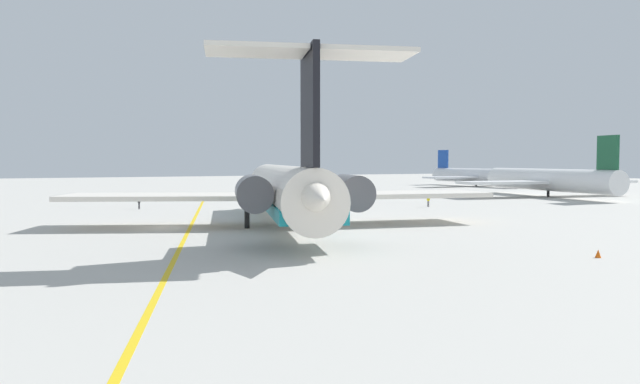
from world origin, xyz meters
name	(u,v)px	position (x,y,z in m)	size (l,w,h in m)	color
ground	(165,228)	(0.00, 0.00, 0.00)	(372.73, 372.73, 0.00)	#B7B5AD
main_jetliner	(284,188)	(4.71, 10.39, 3.78)	(46.70, 41.86, 13.86)	silver
airliner_far_left	(479,175)	(-59.55, 88.49, 2.75)	(31.21, 30.85, 9.33)	silver
airliner_mid_left	(545,180)	(-21.27, 71.05, 3.05)	(34.61, 34.37, 10.35)	white
ground_crew_near_nose	(139,201)	(-23.41, 0.98, 1.06)	(0.27, 0.38, 1.67)	black
ground_crew_near_tail	(428,199)	(-10.53, 38.01, 1.09)	(0.36, 0.30, 1.72)	black
safety_cone_nose	(598,254)	(29.96, 22.51, 0.28)	(0.40, 0.40, 0.55)	#EA590F
taxiway_centreline	(188,231)	(3.42, 1.45, 0.00)	(105.38, 0.36, 0.01)	gold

